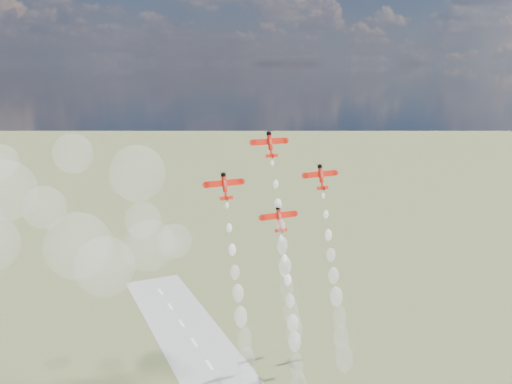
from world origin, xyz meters
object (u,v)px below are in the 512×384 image
(plane_left, at_px, (225,186))
(plane_slot, at_px, (279,218))
(plane_lead, at_px, (270,144))
(plane_right, at_px, (321,176))

(plane_left, xyz_separation_m, plane_slot, (15.75, -3.28, -10.53))
(plane_left, relative_size, plane_slot, 1.00)
(plane_lead, bearing_deg, plane_left, -168.25)
(plane_left, bearing_deg, plane_lead, 11.75)
(plane_lead, bearing_deg, plane_slot, -90.00)
(plane_right, bearing_deg, plane_left, 180.00)
(plane_left, height_order, plane_slot, plane_left)
(plane_right, distance_m, plane_slot, 19.23)
(plane_lead, height_order, plane_left, plane_lead)
(plane_left, xyz_separation_m, plane_right, (31.50, 0.00, 0.00))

